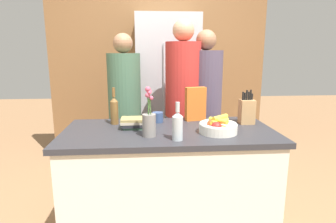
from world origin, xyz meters
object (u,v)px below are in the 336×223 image
Objects in this scene: coffee_mug at (157,117)px; person_in_blue at (183,101)px; person_in_red_tee at (204,105)px; fruit_bowl at (218,127)px; knife_block at (247,111)px; cereal_box at (196,104)px; person_at_sink at (125,106)px; book_stack at (133,123)px; flower_vase at (149,122)px; bottle_vinegar at (114,110)px; refrigerator at (167,95)px; bottle_oil at (177,125)px.

person_in_blue is (0.26, 0.40, 0.07)m from coffee_mug.
person_in_blue is at bearing -165.28° from person_in_red_tee.
fruit_bowl is 0.99× the size of knife_block.
fruit_bowl is at bearing -76.12° from cereal_box.
fruit_bowl is at bearing -65.43° from person_in_blue.
knife_block is 1.21m from person_at_sink.
flower_vase is at bearing -61.23° from book_stack.
person_at_sink is at bearing 104.23° from flower_vase.
book_stack is at bearing -42.29° from bottle_vinegar.
person_at_sink is 0.80m from person_in_red_tee.
knife_block reaches higher than coffee_mug.
person_in_blue is at bearing 51.96° from book_stack.
knife_block is at bearing -3.49° from bottle_vinegar.
knife_block is at bearing -41.81° from person_at_sink.
coffee_mug is (0.07, 0.40, -0.06)m from flower_vase.
flower_vase is 0.45m from bottle_vinegar.
refrigerator is 1.07× the size of person_in_blue.
fruit_bowl is at bearing -60.66° from person_at_sink.
refrigerator is at bearing 65.89° from bottle_vinegar.
fruit_bowl is at bearing -39.79° from coffee_mug.
knife_block is at bearing -8.14° from coffee_mug.
person_in_red_tee is at bearing 113.02° from knife_block.
fruit_bowl reaches higher than book_stack.
person_in_red_tee is (0.16, 0.41, -0.09)m from cereal_box.
cereal_box is at bearing -107.77° from person_in_red_tee.
bottle_vinegar is at bearing 135.26° from bottle_oil.
cereal_box is at bearing 68.25° from bottle_oil.
bottle_vinegar is at bearing -173.79° from coffee_mug.
bottle_vinegar reaches higher than fruit_bowl.
person_in_red_tee is (0.38, 0.94, -0.05)m from bottle_oil.
person_in_red_tee is (0.56, 0.84, -0.05)m from flower_vase.
fruit_bowl is at bearing -140.47° from knife_block.
bottle_vinegar is 0.18× the size of person_at_sink.
person_in_blue reaches higher than person_at_sink.
refrigerator reaches higher than bottle_oil.
cereal_box reaches higher than knife_block.
person_at_sink is (0.04, 0.56, -0.08)m from bottle_vinegar.
fruit_bowl is (0.26, -1.45, -0.01)m from refrigerator.
bottle_oil is (0.31, -0.32, 0.06)m from book_stack.
person_in_red_tee reaches higher than knife_block.
bottle_oil reaches higher than fruit_bowl.
person_in_blue reaches higher than coffee_mug.
knife_block is 0.73m from coffee_mug.
flower_vase is (-0.50, -0.05, 0.06)m from fruit_bowl.
cereal_box is 2.30× the size of coffee_mug.
refrigerator is 1.15× the size of person_at_sink.
person_in_blue is at bearing 101.85° from fruit_bowl.
bottle_oil is at bearing -155.03° from fruit_bowl.
book_stack is 0.69× the size of bottle_vinegar.
coffee_mug is 0.66m from person_in_red_tee.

